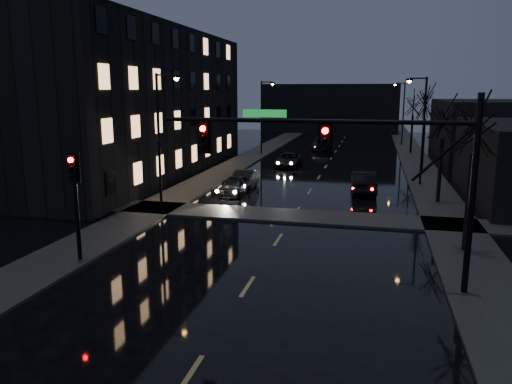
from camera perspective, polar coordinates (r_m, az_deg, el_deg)
The scene contains 21 objects.
sidewalk_left at distance 46.06m, azimuth -2.98°, elevation 2.82°, with size 3.00×140.00×0.12m, color #2D2D2B.
sidewalk_right at distance 44.46m, azimuth 18.58°, elevation 1.91°, with size 3.00×140.00×0.12m, color #2D2D2B.
sidewalk_cross at distance 28.41m, azimuth 4.24°, elevation -2.74°, with size 40.00×3.00×0.12m, color #2D2D2B.
apartment_block at distance 43.92m, azimuth -15.16°, elevation 9.80°, with size 12.00×30.00×12.00m, color black.
commercial_right_far at distance 58.25m, azimuth 26.04°, elevation 6.42°, with size 12.00×18.00×6.00m, color black.
far_block at distance 87.05m, azimuth 8.60°, elevation 9.45°, with size 22.00×10.00×8.00m, color black.
signal_mast at distance 17.83m, azimuth 11.88°, elevation 4.22°, with size 11.11×0.41×7.00m.
signal_pole_left at distance 21.62m, azimuth -19.96°, elevation 0.05°, with size 0.35×0.41×4.53m.
tree_near at distance 23.08m, azimuth 23.88°, elevation 8.48°, with size 3.52×3.52×8.08m.
tree_mid_a at distance 32.98m, azimuth 20.72°, elevation 8.68°, with size 3.30×3.30×7.58m.
tree_mid_b at distance 44.89m, azimuth 18.89°, elevation 10.39°, with size 3.74×3.74×8.59m.
tree_far at distance 58.85m, azimuth 17.58°, elevation 10.08°, with size 3.43×3.43×7.88m.
streetlight_l_near at distance 29.29m, azimuth -10.69°, elevation 6.89°, with size 1.53×0.28×8.00m.
streetlight_l_far at distance 55.03m, azimuth 0.84°, elevation 9.20°, with size 1.53×0.28×8.00m.
streetlight_r_mid at distance 38.90m, azimuth 18.32°, elevation 7.62°, with size 1.53×0.28×8.00m.
streetlight_r_far at distance 66.82m, azimuth 16.33°, elevation 9.17°, with size 1.53×0.28×8.00m.
oncoming_car_a at distance 34.21m, azimuth -2.41°, elevation 0.78°, with size 1.57×3.90×1.33m, color black.
oncoming_car_b at distance 36.20m, azimuth -1.42°, elevation 1.39°, with size 1.41×4.04×1.33m, color black.
oncoming_car_c at distance 46.81m, azimuth 3.76°, elevation 3.69°, with size 2.17×4.70×1.31m, color black.
oncoming_car_d at distance 60.56m, azimuth 7.49°, elevation 5.55°, with size 2.23×5.48×1.59m, color black.
lead_car at distance 35.60m, azimuth 12.18°, elevation 1.12°, with size 1.62×4.63×1.53m, color black.
Camera 1 is at (4.26, -8.69, 7.08)m, focal length 35.00 mm.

